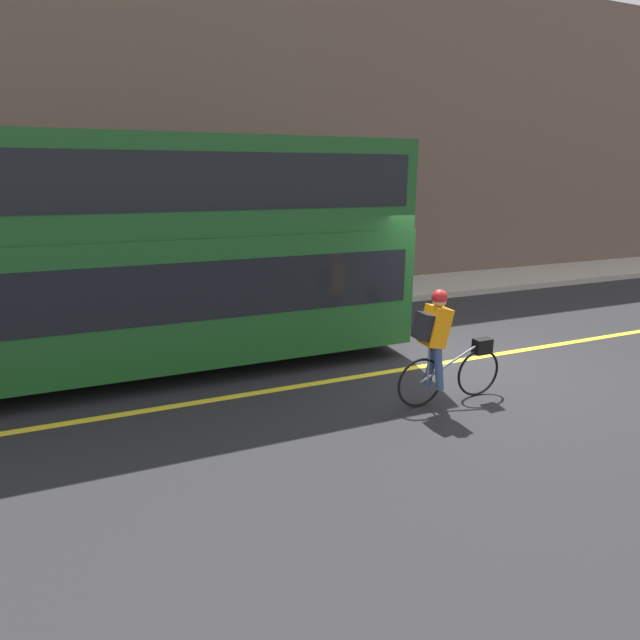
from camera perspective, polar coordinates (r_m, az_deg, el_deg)
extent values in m
plane|color=#232326|center=(9.04, 16.10, -4.67)|extent=(80.00, 80.00, 0.00)
cube|color=yellow|center=(9.12, 15.70, -4.44)|extent=(50.00, 0.14, 0.01)
cube|color=#A8A399|center=(13.32, 2.36, 2.96)|extent=(60.00, 2.33, 0.16)
cube|color=brown|center=(14.22, 0.25, 20.44)|extent=(60.00, 0.30, 8.36)
cylinder|color=black|center=(9.26, -3.06, -0.32)|extent=(0.99, 0.30, 0.99)
cube|color=#194C1E|center=(8.61, -21.23, 2.73)|extent=(9.11, 2.55, 1.97)
cube|color=black|center=(8.56, -21.39, 4.26)|extent=(8.74, 2.57, 0.86)
cube|color=#194C1E|center=(8.41, -22.42, 13.99)|extent=(9.11, 2.45, 1.42)
cube|color=black|center=(8.41, -22.48, 14.47)|extent=(8.74, 2.47, 0.79)
torus|color=black|center=(7.66, 17.62, -5.75)|extent=(0.72, 0.04, 0.72)
torus|color=black|center=(7.10, 11.37, -7.04)|extent=(0.72, 0.04, 0.72)
cylinder|color=slate|center=(7.28, 14.75, -4.71)|extent=(1.00, 0.03, 0.49)
cylinder|color=slate|center=(7.06, 12.31, -4.91)|extent=(0.03, 0.03, 0.53)
cube|color=black|center=(7.54, 18.06, -2.85)|extent=(0.26, 0.16, 0.22)
cube|color=orange|center=(6.93, 13.04, -0.69)|extent=(0.37, 0.32, 0.58)
cube|color=black|center=(6.82, 11.66, -0.72)|extent=(0.21, 0.26, 0.38)
cylinder|color=#384C7A|center=(7.21, 12.60, -4.95)|extent=(0.22, 0.11, 0.65)
cylinder|color=#384C7A|center=(7.07, 13.42, -5.42)|extent=(0.20, 0.11, 0.65)
sphere|color=tan|center=(6.86, 13.50, 2.19)|extent=(0.19, 0.19, 0.19)
sphere|color=red|center=(6.85, 13.52, 2.53)|extent=(0.21, 0.21, 0.21)
cylinder|color=#194C23|center=(12.27, -8.69, 4.05)|extent=(0.58, 0.58, 0.85)
cylinder|color=#59595B|center=(11.86, -16.71, 7.73)|extent=(0.07, 0.07, 2.72)
cube|color=white|center=(11.72, -17.14, 13.16)|extent=(0.36, 0.02, 0.36)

